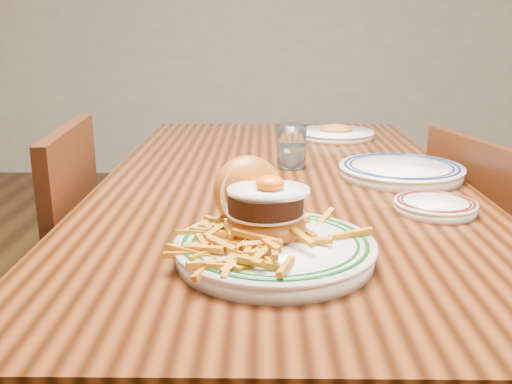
{
  "coord_description": "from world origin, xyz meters",
  "views": [
    {
      "loc": [
        -0.05,
        -1.31,
        1.1
      ],
      "look_at": [
        -0.06,
        -0.48,
        0.86
      ],
      "focal_mm": 40.0,
      "sensor_mm": 36.0,
      "label": 1
    }
  ],
  "objects_px": {
    "main_plate": "(270,231)",
    "chair_left": "(30,303)",
    "chair_right": "(497,282)",
    "side_plate": "(435,205)",
    "table": "(283,214)"
  },
  "relations": [
    {
      "from": "main_plate",
      "to": "chair_left",
      "type": "bearing_deg",
      "value": 124.08
    },
    {
      "from": "chair_right",
      "to": "side_plate",
      "type": "distance_m",
      "value": 0.53
    },
    {
      "from": "table",
      "to": "side_plate",
      "type": "relative_size",
      "value": 10.13
    },
    {
      "from": "chair_right",
      "to": "main_plate",
      "type": "bearing_deg",
      "value": 28.74
    },
    {
      "from": "main_plate",
      "to": "side_plate",
      "type": "xyz_separation_m",
      "value": [
        0.32,
        0.22,
        -0.03
      ]
    },
    {
      "from": "chair_right",
      "to": "side_plate",
      "type": "relative_size",
      "value": 5.31
    },
    {
      "from": "chair_left",
      "to": "main_plate",
      "type": "xyz_separation_m",
      "value": [
        0.56,
        -0.37,
        0.32
      ]
    },
    {
      "from": "table",
      "to": "side_plate",
      "type": "distance_m",
      "value": 0.39
    },
    {
      "from": "chair_right",
      "to": "side_plate",
      "type": "xyz_separation_m",
      "value": [
        -0.28,
        -0.32,
        0.31
      ]
    },
    {
      "from": "chair_left",
      "to": "table",
      "type": "bearing_deg",
      "value": 5.1
    },
    {
      "from": "table",
      "to": "main_plate",
      "type": "xyz_separation_m",
      "value": [
        -0.04,
        -0.47,
        0.13
      ]
    },
    {
      "from": "table",
      "to": "main_plate",
      "type": "bearing_deg",
      "value": -94.5
    },
    {
      "from": "chair_right",
      "to": "side_plate",
      "type": "height_order",
      "value": "chair_right"
    },
    {
      "from": "side_plate",
      "to": "chair_left",
      "type": "bearing_deg",
      "value": 164.44
    },
    {
      "from": "chair_left",
      "to": "chair_right",
      "type": "distance_m",
      "value": 1.18
    }
  ]
}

